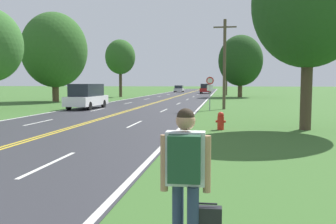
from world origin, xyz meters
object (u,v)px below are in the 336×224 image
Objects in this scene: tree_mid_treeline at (309,3)px; car_white_van_nearest at (87,96)px; hitchhiker_person at (185,167)px; tree_far_back at (240,61)px; car_red_suv_approaching at (206,88)px; car_silver_sedan_mid_near at (179,89)px; traffic_sign at (210,85)px; tree_left_verge at (54,50)px; fire_hydrant at (221,121)px; tree_behind_sign at (120,57)px.

tree_mid_treeline is 1.73× the size of car_white_van_nearest.
hitchhiker_person is 49.18m from tree_far_back.
car_silver_sedan_mid_near is (-6.40, 9.53, -0.24)m from car_red_suv_approaching.
tree_mid_treeline reaches higher than traffic_sign.
tree_left_verge is 2.20× the size of car_red_suv_approaching.
fire_hydrant is at bearing 5.86° from car_red_suv_approaching.
car_silver_sedan_mid_near is (1.14, 51.62, -0.28)m from car_white_van_nearest.
hitchhiker_person is at bearing -61.36° from tree_left_verge.
fire_hydrant is 28.76m from tree_left_verge.
traffic_sign is at bearing -97.48° from tree_far_back.
car_silver_sedan_mid_near is at bearing 115.22° from tree_far_back.
tree_mid_treeline is at bearing -88.03° from tree_far_back.
hitchhiker_person is 75.46m from car_silver_sedan_mid_near.
tree_mid_treeline is (22.27, -20.79, -0.11)m from tree_left_verge.
car_red_suv_approaching is 1.11× the size of car_silver_sedan_mid_near.
car_red_suv_approaching is at bearing 64.67° from tree_left_verge.
car_red_suv_approaching is at bearing 93.54° from fire_hydrant.
car_red_suv_approaching is (-2.41, 42.51, -0.94)m from traffic_sign.
tree_far_back reaches higher than traffic_sign.
tree_left_verge reaches higher than tree_far_back.
tree_mid_treeline is at bearing -61.35° from tree_behind_sign.
car_red_suv_approaching is (15.19, 32.10, -4.72)m from tree_left_verge.
tree_left_verge reaches higher than hitchhiker_person.
car_white_van_nearest is 51.64m from car_silver_sedan_mid_near.
car_silver_sedan_mid_near is at bearing -143.78° from car_red_suv_approaching.
tree_mid_treeline is at bearing 9.94° from car_red_suv_approaching.
traffic_sign is at bearing -170.18° from car_silver_sedan_mid_near.
car_white_van_nearest is at bearing 177.63° from traffic_sign.
fire_hydrant is 11.10m from traffic_sign.
hitchhiker_person is 38.17m from tree_left_verge.
tree_left_verge is 35.82m from car_red_suv_approaching.
traffic_sign is 26.51m from tree_far_back.
tree_far_back is (2.86, 48.91, 4.20)m from hitchhiker_person.
traffic_sign is at bearing 114.24° from tree_mid_treeline.
tree_behind_sign is at bearing 120.46° from traffic_sign.
car_white_van_nearest is at bearing -117.53° from tree_far_back.
tree_far_back is at bearing 36.68° from tree_left_verge.
tree_mid_treeline reaches higher than hitchhiker_person.
tree_mid_treeline is (18.67, -34.18, -0.25)m from tree_behind_sign.
car_red_suv_approaching is (-7.08, 52.88, -4.61)m from tree_mid_treeline.
tree_left_verge reaches higher than car_red_suv_approaching.
hitchhiker_person is at bearing -72.66° from tree_behind_sign.
tree_mid_treeline is at bearing -167.60° from car_silver_sedan_mid_near.
car_white_van_nearest is (-14.62, 10.79, -4.57)m from tree_mid_treeline.
fire_hydrant is (0.34, 11.89, -0.70)m from hitchhiker_person.
car_white_van_nearest is at bearing 143.59° from tree_mid_treeline.
hitchhiker_person is at bearing -93.35° from tree_far_back.
hitchhiker_person is at bearing -154.06° from car_white_van_nearest.
tree_behind_sign is (-14.00, 23.81, 3.92)m from traffic_sign.
tree_mid_treeline is (4.67, -10.37, 3.67)m from traffic_sign.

